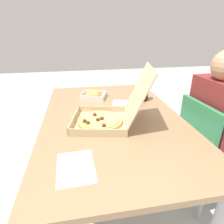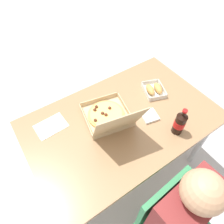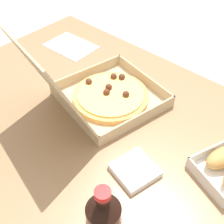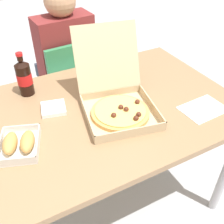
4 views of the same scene
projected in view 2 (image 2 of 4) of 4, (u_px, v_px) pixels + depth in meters
name	position (u px, v px, depth m)	size (l,w,h in m)	color
ground_plane	(120.00, 163.00, 2.03)	(10.00, 10.00, 0.00)	#B2B2B7
dining_table	(122.00, 125.00, 1.52)	(1.37, 0.86, 0.74)	#997551
chair	(171.00, 221.00, 1.28)	(0.43, 0.43, 0.83)	#338451
diner_person	(187.00, 222.00, 1.09)	(0.37, 0.42, 1.15)	#333847
pizza_box_open	(108.00, 116.00, 1.42)	(0.39, 0.49, 0.33)	tan
bread_side_box	(154.00, 89.00, 1.61)	(0.21, 0.23, 0.06)	white
cola_bottle	(180.00, 123.00, 1.32)	(0.07, 0.07, 0.22)	black
paper_menu	(51.00, 126.00, 1.42)	(0.21, 0.15, 0.00)	white
napkin_pile	(150.00, 116.00, 1.46)	(0.11, 0.11, 0.02)	white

